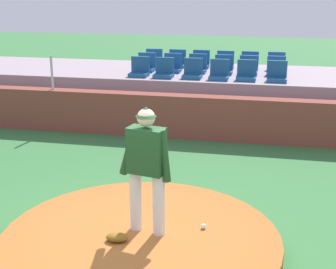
{
  "coord_description": "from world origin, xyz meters",
  "views": [
    {
      "loc": [
        1.62,
        -5.83,
        3.5
      ],
      "look_at": [
        0.0,
        1.85,
        1.11
      ],
      "focal_mm": 52.49,
      "sensor_mm": 36.0,
      "label": 1
    }
  ],
  "objects": [
    {
      "name": "baseball",
      "position": [
        0.82,
        0.38,
        0.25
      ],
      "size": [
        0.07,
        0.07,
        0.07
      ],
      "primitive_type": "sphere",
      "color": "white",
      "rests_on": "pitchers_mound"
    },
    {
      "name": "pitcher",
      "position": [
        0.07,
        0.15,
        1.25
      ],
      "size": [
        0.77,
        0.36,
        1.79
      ],
      "rotation": [
        0.0,
        0.0,
        -0.21
      ],
      "color": "silver",
      "rests_on": "pitchers_mound"
    },
    {
      "name": "stadium_chair_9",
      "position": [
        0.37,
        7.29,
        1.38
      ],
      "size": [
        0.48,
        0.44,
        0.5
      ],
      "rotation": [
        0.0,
        0.0,
        3.14
      ],
      "color": "#1A4F82",
      "rests_on": "bleacher_platform"
    },
    {
      "name": "stadium_chair_0",
      "position": [
        -1.74,
        6.5,
        1.38
      ],
      "size": [
        0.48,
        0.44,
        0.5
      ],
      "rotation": [
        0.0,
        0.0,
        3.14
      ],
      "color": "#1A4F82",
      "rests_on": "bleacher_platform"
    },
    {
      "name": "stadium_chair_17",
      "position": [
        1.76,
        8.18,
        1.38
      ],
      "size": [
        0.48,
        0.44,
        0.5
      ],
      "rotation": [
        0.0,
        0.0,
        3.14
      ],
      "color": "#1A4F82",
      "rests_on": "bleacher_platform"
    },
    {
      "name": "stadium_chair_16",
      "position": [
        1.03,
        8.15,
        1.38
      ],
      "size": [
        0.48,
        0.44,
        0.5
      ],
      "rotation": [
        0.0,
        0.0,
        3.14
      ],
      "color": "#1A4F82",
      "rests_on": "bleacher_platform"
    },
    {
      "name": "fence_post_left",
      "position": [
        -3.64,
        5.29,
        1.45
      ],
      "size": [
        0.06,
        0.06,
        0.83
      ],
      "primitive_type": "cylinder",
      "color": "silver",
      "rests_on": "brick_barrier"
    },
    {
      "name": "stadium_chair_4",
      "position": [
        1.03,
        6.5,
        1.38
      ],
      "size": [
        0.48,
        0.44,
        0.5
      ],
      "rotation": [
        0.0,
        0.0,
        3.14
      ],
      "color": "#1A4F82",
      "rests_on": "bleacher_platform"
    },
    {
      "name": "stadium_chair_11",
      "position": [
        1.75,
        7.32,
        1.38
      ],
      "size": [
        0.48,
        0.44,
        0.5
      ],
      "rotation": [
        0.0,
        0.0,
        3.14
      ],
      "color": "#1A4F82",
      "rests_on": "bleacher_platform"
    },
    {
      "name": "stadium_chair_2",
      "position": [
        -0.33,
        6.5,
        1.38
      ],
      "size": [
        0.48,
        0.44,
        0.5
      ],
      "rotation": [
        0.0,
        0.0,
        3.14
      ],
      "color": "#1A4F82",
      "rests_on": "bleacher_platform"
    },
    {
      "name": "stadium_chair_8",
      "position": [
        -0.34,
        7.34,
        1.38
      ],
      "size": [
        0.48,
        0.44,
        0.5
      ],
      "rotation": [
        0.0,
        0.0,
        3.14
      ],
      "color": "#1A4F82",
      "rests_on": "bleacher_platform"
    },
    {
      "name": "stadium_chair_15",
      "position": [
        0.33,
        8.15,
        1.38
      ],
      "size": [
        0.48,
        0.44,
        0.5
      ],
      "rotation": [
        0.0,
        0.0,
        3.14
      ],
      "color": "#1A4F82",
      "rests_on": "bleacher_platform"
    },
    {
      "name": "stadium_chair_12",
      "position": [
        -1.76,
        8.15,
        1.38
      ],
      "size": [
        0.48,
        0.44,
        0.5
      ],
      "rotation": [
        0.0,
        0.0,
        3.14
      ],
      "color": "#1A4F82",
      "rests_on": "bleacher_platform"
    },
    {
      "name": "fielding_glove",
      "position": [
        -0.26,
        -0.21,
        0.27
      ],
      "size": [
        0.32,
        0.23,
        0.11
      ],
      "primitive_type": "ellipsoid",
      "rotation": [
        0.0,
        0.0,
        0.09
      ],
      "color": "brown",
      "rests_on": "pitchers_mound"
    },
    {
      "name": "bleacher_platform",
      "position": [
        0.0,
        7.54,
        0.61
      ],
      "size": [
        16.42,
        3.19,
        1.22
      ],
      "primitive_type": "cube",
      "color": "gray",
      "rests_on": "ground_plane"
    },
    {
      "name": "stadium_chair_13",
      "position": [
        -1.06,
        8.16,
        1.38
      ],
      "size": [
        0.48,
        0.44,
        0.5
      ],
      "rotation": [
        0.0,
        0.0,
        3.14
      ],
      "color": "#1A4F82",
      "rests_on": "bleacher_platform"
    },
    {
      "name": "stadium_chair_7",
      "position": [
        -1.03,
        7.32,
        1.38
      ],
      "size": [
        0.48,
        0.44,
        0.5
      ],
      "rotation": [
        0.0,
        0.0,
        3.14
      ],
      "color": "#1A4F82",
      "rests_on": "bleacher_platform"
    },
    {
      "name": "brick_barrier",
      "position": [
        0.0,
        5.29,
        0.51
      ],
      "size": [
        17.51,
        0.4,
        1.03
      ],
      "primitive_type": "cube",
      "color": "brown",
      "rests_on": "ground_plane"
    },
    {
      "name": "stadium_chair_1",
      "position": [
        -1.08,
        6.46,
        1.38
      ],
      "size": [
        0.48,
        0.44,
        0.5
      ],
      "rotation": [
        0.0,
        0.0,
        3.14
      ],
      "color": "#1A4F82",
      "rests_on": "bleacher_platform"
    },
    {
      "name": "pitchers_mound",
      "position": [
        0.0,
        0.0,
        0.11
      ],
      "size": [
        3.86,
        3.86,
        0.21
      ],
      "primitive_type": "cylinder",
      "color": "#A5602A",
      "rests_on": "ground_plane"
    },
    {
      "name": "stadium_chair_3",
      "position": [
        0.35,
        6.46,
        1.38
      ],
      "size": [
        0.48,
        0.44,
        0.5
      ],
      "rotation": [
        0.0,
        0.0,
        3.14
      ],
      "color": "#1A4F82",
      "rests_on": "bleacher_platform"
    },
    {
      "name": "stadium_chair_5",
      "position": [
        1.78,
        6.5,
        1.38
      ],
      "size": [
        0.48,
        0.44,
        0.5
      ],
      "rotation": [
        0.0,
        0.0,
        3.14
      ],
      "color": "#1A4F82",
      "rests_on": "bleacher_platform"
    },
    {
      "name": "stadium_chair_6",
      "position": [
        -1.76,
        7.29,
        1.38
      ],
      "size": [
        0.48,
        0.44,
        0.5
      ],
      "rotation": [
        0.0,
        0.0,
        3.14
      ],
      "color": "#1A4F82",
      "rests_on": "bleacher_platform"
    },
    {
      "name": "stadium_chair_10",
      "position": [
        1.03,
        7.29,
        1.38
      ],
      "size": [
        0.48,
        0.44,
        0.5
      ],
      "rotation": [
        0.0,
        0.0,
        3.14
      ],
      "color": "#1A4F82",
      "rests_on": "bleacher_platform"
    },
    {
      "name": "stadium_chair_14",
      "position": [
        -0.37,
        8.18,
        1.38
      ],
      "size": [
        0.48,
        0.44,
        0.5
      ],
      "rotation": [
        0.0,
        0.0,
        3.14
      ],
      "color": "#1A4F82",
      "rests_on": "bleacher_platform"
    },
    {
      "name": "ground_plane",
      "position": [
        0.0,
        0.0,
        0.0
      ],
      "size": [
        60.0,
        60.0,
        0.0
      ],
      "primitive_type": "plane",
      "color": "#347039"
    }
  ]
}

